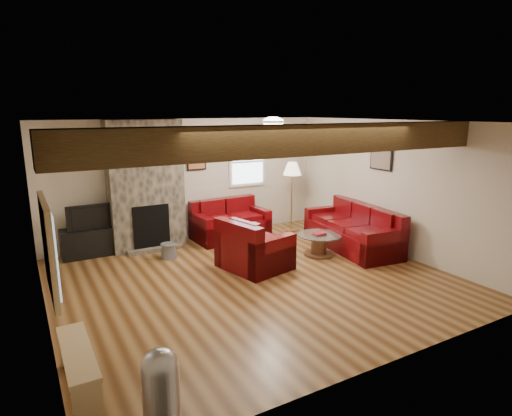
{
  "coord_description": "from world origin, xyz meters",
  "views": [
    {
      "loc": [
        -3.14,
        -5.64,
        2.67
      ],
      "look_at": [
        0.27,
        0.4,
        1.08
      ],
      "focal_mm": 30.0,
      "sensor_mm": 36.0,
      "label": 1
    }
  ],
  "objects_px": {
    "armchair_red": "(255,244)",
    "floor_lamp": "(292,172)",
    "sofa_three": "(352,227)",
    "loveseat": "(230,220)",
    "coffee_table": "(319,245)",
    "television": "(89,216)",
    "tv_cabinet": "(91,242)"
  },
  "relations": [
    {
      "from": "armchair_red",
      "to": "floor_lamp",
      "type": "height_order",
      "value": "floor_lamp"
    },
    {
      "from": "sofa_three",
      "to": "loveseat",
      "type": "bearing_deg",
      "value": -127.05
    },
    {
      "from": "coffee_table",
      "to": "sofa_three",
      "type": "bearing_deg",
      "value": 2.56
    },
    {
      "from": "armchair_red",
      "to": "television",
      "type": "height_order",
      "value": "television"
    },
    {
      "from": "loveseat",
      "to": "armchair_red",
      "type": "distance_m",
      "value": 1.81
    },
    {
      "from": "sofa_three",
      "to": "floor_lamp",
      "type": "bearing_deg",
      "value": -160.96
    },
    {
      "from": "coffee_table",
      "to": "television",
      "type": "bearing_deg",
      "value": 150.85
    },
    {
      "from": "television",
      "to": "coffee_table",
      "type": "bearing_deg",
      "value": -29.15
    },
    {
      "from": "tv_cabinet",
      "to": "television",
      "type": "xyz_separation_m",
      "value": [
        0.0,
        0.0,
        0.5
      ]
    },
    {
      "from": "coffee_table",
      "to": "television",
      "type": "distance_m",
      "value": 4.3
    },
    {
      "from": "sofa_three",
      "to": "armchair_red",
      "type": "relative_size",
      "value": 2.03
    },
    {
      "from": "sofa_three",
      "to": "coffee_table",
      "type": "distance_m",
      "value": 0.85
    },
    {
      "from": "sofa_three",
      "to": "tv_cabinet",
      "type": "xyz_separation_m",
      "value": [
        -4.55,
        2.04,
        -0.16
      ]
    },
    {
      "from": "armchair_red",
      "to": "floor_lamp",
      "type": "bearing_deg",
      "value": -61.7
    },
    {
      "from": "sofa_three",
      "to": "television",
      "type": "distance_m",
      "value": 5.0
    },
    {
      "from": "loveseat",
      "to": "television",
      "type": "relative_size",
      "value": 1.91
    },
    {
      "from": "tv_cabinet",
      "to": "coffee_table",
      "type": "bearing_deg",
      "value": -29.15
    },
    {
      "from": "coffee_table",
      "to": "tv_cabinet",
      "type": "bearing_deg",
      "value": 150.85
    },
    {
      "from": "television",
      "to": "armchair_red",
      "type": "bearing_deg",
      "value": -41.25
    },
    {
      "from": "loveseat",
      "to": "coffee_table",
      "type": "relative_size",
      "value": 1.87
    },
    {
      "from": "sofa_three",
      "to": "loveseat",
      "type": "height_order",
      "value": "sofa_three"
    },
    {
      "from": "armchair_red",
      "to": "coffee_table",
      "type": "distance_m",
      "value": 1.39
    },
    {
      "from": "armchair_red",
      "to": "television",
      "type": "bearing_deg",
      "value": 35.86
    },
    {
      "from": "armchair_red",
      "to": "floor_lamp",
      "type": "distance_m",
      "value": 2.62
    },
    {
      "from": "coffee_table",
      "to": "floor_lamp",
      "type": "xyz_separation_m",
      "value": [
        0.48,
        1.64,
        1.13
      ]
    },
    {
      "from": "sofa_three",
      "to": "television",
      "type": "height_order",
      "value": "television"
    },
    {
      "from": "loveseat",
      "to": "armchair_red",
      "type": "bearing_deg",
      "value": -105.43
    },
    {
      "from": "loveseat",
      "to": "floor_lamp",
      "type": "bearing_deg",
      "value": -8.24
    },
    {
      "from": "floor_lamp",
      "to": "sofa_three",
      "type": "bearing_deg",
      "value": -77.96
    },
    {
      "from": "sofa_three",
      "to": "loveseat",
      "type": "distance_m",
      "value": 2.51
    },
    {
      "from": "loveseat",
      "to": "coffee_table",
      "type": "xyz_separation_m",
      "value": [
        0.98,
        -1.78,
        -0.21
      ]
    },
    {
      "from": "sofa_three",
      "to": "television",
      "type": "xyz_separation_m",
      "value": [
        -4.55,
        2.04,
        0.34
      ]
    }
  ]
}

